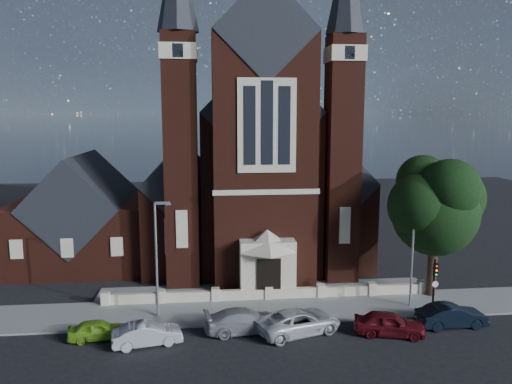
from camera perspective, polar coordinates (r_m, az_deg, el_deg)
ground at (r=46.47m, az=0.12°, el=-8.45°), size 120.00×120.00×0.00m
pavement_strip at (r=36.65m, az=1.86°, el=-13.32°), size 60.00×5.00×0.12m
forecourt_paving at (r=40.35m, az=1.09°, el=-11.19°), size 26.00×3.00×0.14m
forecourt_wall at (r=38.50m, az=1.46°, el=-12.20°), size 24.00×0.40×0.90m
church at (r=52.57m, az=-0.77°, el=2.70°), size 20.01×34.90×29.20m
parish_hall at (r=49.47m, az=-19.05°, el=-3.08°), size 12.00×12.20×10.24m
street_tree at (r=39.45m, az=20.13°, el=-1.72°), size 6.40×6.60×10.70m
street_lamp_left at (r=34.55m, az=-11.19°, el=-6.82°), size 1.16×0.22×8.09m
street_lamp_right at (r=37.39m, az=17.60°, el=-5.86°), size 1.16×0.22×8.09m
traffic_signal at (r=36.95m, az=19.74°, el=-9.41°), size 0.28×0.42×4.00m
car_lime_van at (r=33.57m, az=-17.59°, el=-14.77°), size 3.78×1.94×1.23m
car_silver_a at (r=32.04m, az=-12.36°, el=-15.58°), size 4.40×2.31×1.38m
car_silver_b at (r=33.04m, az=-1.31°, el=-14.48°), size 5.37×2.73×1.49m
car_white_suv at (r=32.97m, az=4.91°, el=-14.52°), size 6.06×4.21×1.54m
car_dark_red at (r=33.66m, az=14.99°, el=-14.32°), size 4.74×2.85×1.51m
car_navy at (r=36.11m, az=21.47°, el=-13.02°), size 4.64×1.79×1.51m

